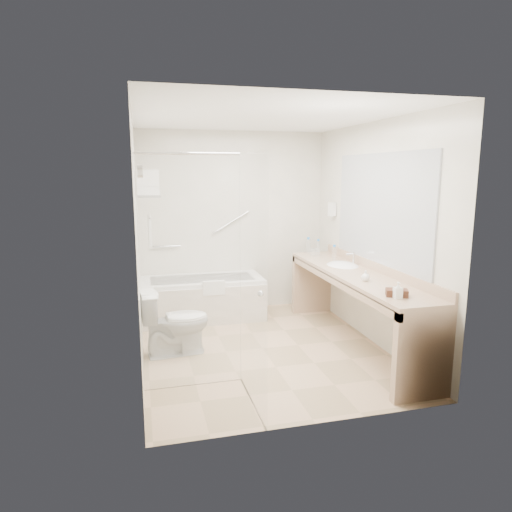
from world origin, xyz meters
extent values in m
plane|color=tan|center=(0.00, 0.00, 0.00)|extent=(3.20, 3.20, 0.00)
cube|color=white|center=(0.00, 0.00, 2.50)|extent=(2.60, 3.20, 0.10)
cube|color=beige|center=(0.00, 1.60, 1.25)|extent=(2.60, 0.10, 2.50)
cube|color=beige|center=(0.00, -1.60, 1.25)|extent=(2.60, 0.10, 2.50)
cube|color=beige|center=(-1.30, 0.00, 1.25)|extent=(0.10, 3.20, 2.50)
cube|color=beige|center=(1.30, 0.00, 1.25)|extent=(0.10, 3.20, 2.50)
cube|color=white|center=(-0.50, 1.25, 0.28)|extent=(1.60, 0.70, 0.55)
cube|color=silver|center=(-0.50, 0.89, 0.25)|extent=(1.60, 0.02, 0.50)
cube|color=silver|center=(-0.40, 0.90, 0.50)|extent=(0.28, 0.06, 0.18)
cylinder|color=silver|center=(-0.95, 1.56, 0.95)|extent=(0.40, 0.03, 0.03)
cylinder|color=silver|center=(-0.05, 1.56, 1.25)|extent=(0.53, 0.03, 0.33)
cube|color=silver|center=(-0.85, -0.70, 1.05)|extent=(0.90, 0.01, 2.10)
cube|color=silver|center=(-0.40, -1.15, 1.05)|extent=(0.02, 0.90, 2.10)
cylinder|color=silver|center=(-0.85, -0.70, 2.10)|extent=(0.90, 0.02, 0.02)
sphere|color=silver|center=(-0.37, -1.30, 1.00)|extent=(0.05, 0.05, 0.05)
cylinder|color=silver|center=(-1.25, -1.15, 1.95)|extent=(0.04, 0.10, 0.10)
cube|color=silver|center=(-1.17, 0.35, 1.70)|extent=(0.24, 0.55, 0.02)
cylinder|color=silver|center=(-1.17, 0.35, 1.48)|extent=(0.02, 0.55, 0.02)
cube|color=silver|center=(-1.17, 0.35, 1.32)|extent=(0.03, 0.42, 0.32)
cube|color=silver|center=(-1.17, 0.35, 1.76)|extent=(0.22, 0.40, 0.08)
cube|color=silver|center=(-1.17, 0.35, 1.84)|extent=(0.22, 0.40, 0.08)
cube|color=silver|center=(-1.17, 0.35, 1.93)|extent=(0.22, 0.40, 0.08)
cube|color=tan|center=(1.02, -0.15, 0.82)|extent=(0.55, 2.70, 0.05)
cube|color=tan|center=(1.29, -0.15, 0.90)|extent=(0.03, 2.70, 0.10)
cube|color=tan|center=(0.77, -0.15, 0.77)|extent=(0.04, 2.70, 0.08)
cube|color=tan|center=(1.02, -1.46, 0.40)|extent=(0.55, 0.08, 0.80)
cube|color=tan|center=(1.02, 1.16, 0.40)|extent=(0.55, 0.08, 0.80)
ellipsoid|color=white|center=(1.05, 0.25, 0.82)|extent=(0.40, 0.52, 0.14)
cylinder|color=silver|center=(1.20, 0.25, 0.93)|extent=(0.03, 0.03, 0.14)
cube|color=#A6ABB2|center=(1.29, -0.15, 1.55)|extent=(0.02, 2.00, 1.20)
cube|color=silver|center=(1.25, 1.05, 1.45)|extent=(0.08, 0.10, 0.18)
imported|color=white|center=(-0.95, 0.10, 0.36)|extent=(0.76, 0.48, 0.71)
cube|color=#4F2C1C|center=(0.94, -1.14, 0.88)|extent=(0.22, 0.19, 0.06)
imported|color=silver|center=(0.90, -1.21, 0.88)|extent=(0.08, 0.15, 0.07)
imported|color=silver|center=(0.94, -0.55, 0.89)|extent=(0.10, 0.12, 0.09)
cylinder|color=silver|center=(1.07, 0.53, 0.94)|extent=(0.06, 0.06, 0.18)
cylinder|color=blue|center=(1.07, 0.53, 1.04)|extent=(0.03, 0.03, 0.03)
cylinder|color=silver|center=(0.94, 1.10, 0.95)|extent=(0.07, 0.07, 0.19)
cylinder|color=blue|center=(0.94, 1.10, 1.06)|extent=(0.04, 0.04, 0.03)
cylinder|color=silver|center=(1.08, 1.10, 0.93)|extent=(0.06, 0.06, 0.17)
cylinder|color=blue|center=(1.08, 1.10, 1.03)|extent=(0.03, 0.03, 0.02)
cylinder|color=silver|center=(0.92, 0.89, 0.90)|extent=(0.10, 0.10, 0.10)
cylinder|color=silver|center=(0.99, 0.87, 0.90)|extent=(0.08, 0.08, 0.10)
camera|label=1|loc=(-1.26, -4.66, 1.95)|focal=32.00mm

